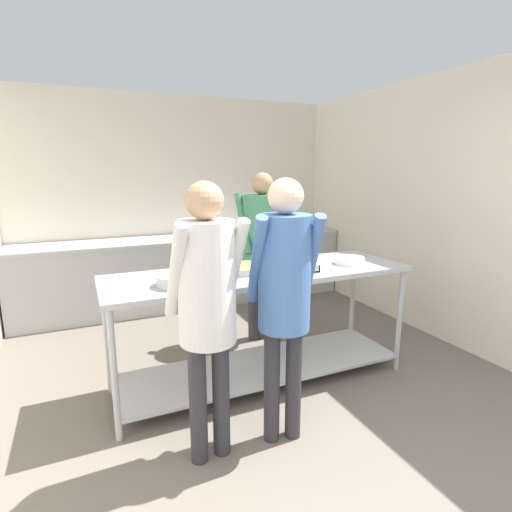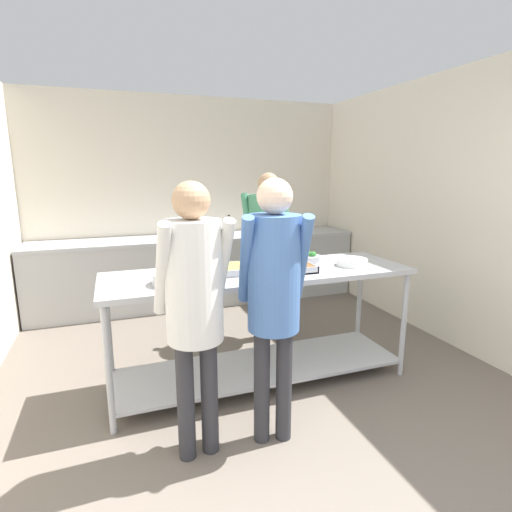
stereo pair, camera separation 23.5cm
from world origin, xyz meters
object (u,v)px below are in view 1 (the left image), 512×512
Objects in this scene: cook_behind_counter at (262,240)px; guest_serving_left at (284,284)px; serving_tray_vegetables at (288,267)px; guest_serving_right at (207,294)px; plate_stack at (350,260)px; sauce_pan at (178,279)px; serving_tray_roast at (232,270)px; broccoli_bowl at (308,257)px; water_bottle at (217,227)px.

guest_serving_left is at bearing -110.22° from cook_behind_counter.
serving_tray_vegetables is 1.07m from guest_serving_right.
serving_tray_vegetables is 1.53× the size of plate_stack.
sauce_pan is 1.71× the size of plate_stack.
cook_behind_counter is at bearing 69.78° from guest_serving_left.
guest_serving_right is at bearing -124.76° from cook_behind_counter.
sauce_pan is 1.06× the size of serving_tray_roast.
broccoli_bowl is at bearing 13.91° from sauce_pan.
cook_behind_counter is at bearing -88.62° from water_bottle.
broccoli_bowl is at bearing 10.63° from serving_tray_roast.
serving_tray_vegetables is at bearing -93.67° from water_bottle.
serving_tray_vegetables is 2.17m from water_bottle.
guest_serving_right is at bearing 177.56° from guest_serving_left.
sauce_pan is 2.30× the size of broccoli_bowl.
water_bottle reaches higher than sauce_pan.
guest_serving_left reaches higher than serving_tray_vegetables.
cook_behind_counter is 6.24× the size of water_bottle.
water_bottle is (-0.03, 1.30, -0.03)m from cook_behind_counter.
guest_serving_left is at bearing -86.15° from serving_tray_roast.
cook_behind_counter is at bearing 51.44° from serving_tray_roast.
broccoli_bowl is 1.14m from guest_serving_left.
cook_behind_counter reaches higher than sauce_pan.
plate_stack is 0.15× the size of guest_serving_left.
sauce_pan is at bearing -166.09° from broccoli_bowl.
sauce_pan is at bearing -178.01° from plate_stack.
cook_behind_counter is at bearing 55.24° from guest_serving_right.
guest_serving_left is 2.86m from water_bottle.
serving_tray_vegetables is at bearing -143.45° from broccoli_bowl.
serving_tray_vegetables is 0.88m from cook_behind_counter.
serving_tray_roast is at bearing 59.61° from guest_serving_right.
water_bottle reaches higher than serving_tray_vegetables.
broccoli_bowl reaches higher than sauce_pan.
serving_tray_vegetables is 0.23× the size of guest_serving_left.
broccoli_bowl reaches higher than plate_stack.
water_bottle is at bearing 79.44° from guest_serving_left.
sauce_pan reaches higher than serving_tray_vegetables.
serving_tray_vegetables is 0.76m from guest_serving_left.
broccoli_bowl is (0.76, 0.14, 0.01)m from serving_tray_roast.
plate_stack is (0.26, -0.25, -0.01)m from broccoli_bowl.
guest_serving_left reaches higher than broccoli_bowl.
broccoli_bowl is at bearing 51.46° from guest_serving_left.
cook_behind_counter is at bearing 78.77° from serving_tray_vegetables.
water_bottle is at bearing 86.33° from serving_tray_vegetables.
guest_serving_left reaches higher than guest_serving_right.
guest_serving_right is at bearing -143.85° from serving_tray_vegetables.
guest_serving_left is at bearing -2.44° from guest_serving_right.
serving_tray_roast is 0.85m from guest_serving_right.
plate_stack is 1.57m from guest_serving_right.
serving_tray_vegetables is 0.58m from plate_stack.
guest_serving_left is 1.61m from cook_behind_counter.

